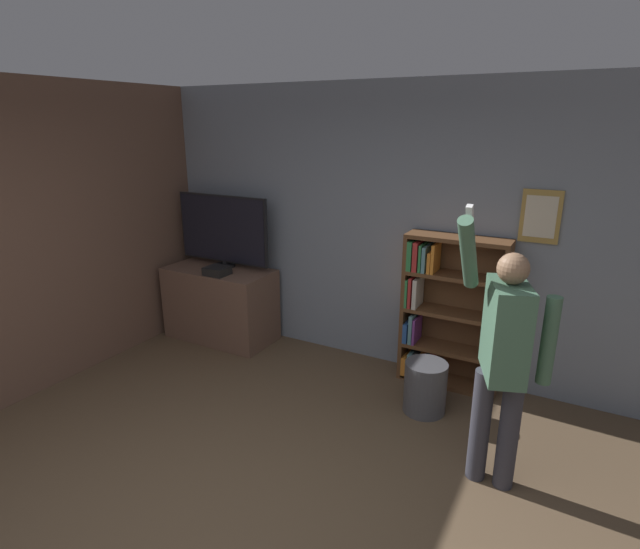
{
  "coord_description": "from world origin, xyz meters",
  "views": [
    {
      "loc": [
        1.6,
        -1.52,
        2.34
      ],
      "look_at": [
        -0.31,
        1.96,
        1.12
      ],
      "focal_mm": 28.0,
      "sensor_mm": 36.0,
      "label": 1
    }
  ],
  "objects_px": {
    "game_console": "(217,271)",
    "television": "(223,230)",
    "bookshelf": "(443,313)",
    "person": "(503,351)",
    "waste_bin": "(425,387)"
  },
  "relations": [
    {
      "from": "person",
      "to": "waste_bin",
      "type": "bearing_deg",
      "value": -153.37
    },
    {
      "from": "bookshelf",
      "to": "person",
      "type": "xyz_separation_m",
      "value": [
        0.69,
        -1.19,
        0.28
      ]
    },
    {
      "from": "television",
      "to": "game_console",
      "type": "xyz_separation_m",
      "value": [
        0.12,
        -0.28,
        -0.37
      ]
    },
    {
      "from": "waste_bin",
      "to": "television",
      "type": "bearing_deg",
      "value": 169.11
    },
    {
      "from": "bookshelf",
      "to": "television",
      "type": "bearing_deg",
      "value": -177.8
    },
    {
      "from": "television",
      "to": "waste_bin",
      "type": "height_order",
      "value": "television"
    },
    {
      "from": "television",
      "to": "waste_bin",
      "type": "bearing_deg",
      "value": -10.89
    },
    {
      "from": "game_console",
      "to": "television",
      "type": "bearing_deg",
      "value": 113.6
    },
    {
      "from": "game_console",
      "to": "bookshelf",
      "type": "distance_m",
      "value": 2.33
    },
    {
      "from": "bookshelf",
      "to": "waste_bin",
      "type": "xyz_separation_m",
      "value": [
        0.04,
        -0.56,
        -0.46
      ]
    },
    {
      "from": "waste_bin",
      "to": "person",
      "type": "bearing_deg",
      "value": -43.94
    },
    {
      "from": "game_console",
      "to": "waste_bin",
      "type": "relative_size",
      "value": 0.54
    },
    {
      "from": "television",
      "to": "person",
      "type": "distance_m",
      "value": 3.3
    },
    {
      "from": "television",
      "to": "person",
      "type": "xyz_separation_m",
      "value": [
        3.1,
        -1.1,
        -0.24
      ]
    },
    {
      "from": "television",
      "to": "bookshelf",
      "type": "xyz_separation_m",
      "value": [
        2.41,
        0.09,
        -0.53
      ]
    }
  ]
}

